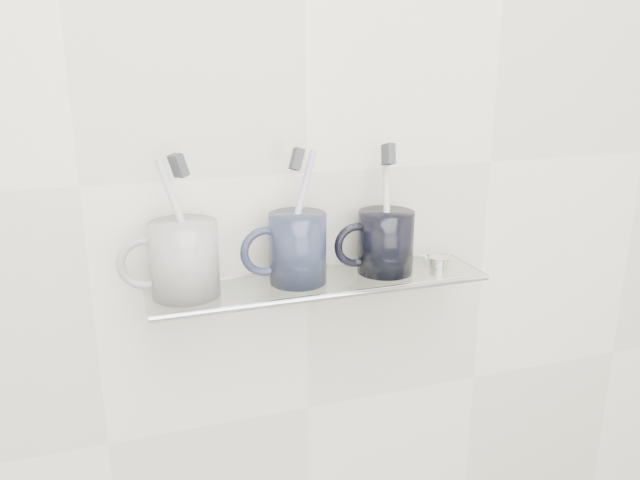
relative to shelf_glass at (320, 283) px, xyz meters
name	(u,v)px	position (x,y,z in m)	size (l,w,h in m)	color
wall_back	(307,173)	(0.00, 0.06, 0.15)	(2.50, 2.50, 0.00)	silver
shelf_glass	(320,283)	(0.00, 0.00, 0.00)	(0.50, 0.12, 0.01)	silver
shelf_rail	(332,296)	(0.00, -0.06, 0.00)	(0.01, 0.01, 0.50)	silver
bracket_left	(172,295)	(-0.21, 0.05, -0.01)	(0.02, 0.02, 0.03)	silver
bracket_right	(431,265)	(0.21, 0.05, -0.01)	(0.02, 0.02, 0.03)	silver
mug_left	(185,259)	(-0.19, 0.00, 0.06)	(0.09, 0.09, 0.10)	silver
mug_left_handle	(145,263)	(-0.25, 0.00, 0.06)	(0.07, 0.07, 0.01)	silver
toothbrush_left	(182,225)	(-0.19, 0.00, 0.10)	(0.01, 0.01, 0.19)	silver
bristles_left	(178,166)	(-0.19, 0.00, 0.19)	(0.01, 0.02, 0.03)	#35393C
mug_center	(298,248)	(-0.03, 0.00, 0.06)	(0.08, 0.08, 0.10)	black
mug_center_handle	(266,251)	(-0.08, 0.00, 0.06)	(0.07, 0.07, 0.01)	black
toothbrush_center	(297,215)	(-0.03, 0.00, 0.10)	(0.01, 0.01, 0.19)	#AAA9D5
bristles_center	(297,159)	(-0.03, 0.00, 0.19)	(0.01, 0.02, 0.03)	#35393C
mug_right	(386,242)	(0.11, 0.00, 0.05)	(0.08, 0.08, 0.10)	black
mug_right_handle	(356,245)	(0.06, 0.00, 0.05)	(0.07, 0.07, 0.01)	black
toothbrush_right	(387,208)	(0.11, 0.00, 0.10)	(0.01, 0.01, 0.19)	silver
bristles_right	(388,154)	(0.11, 0.00, 0.19)	(0.01, 0.02, 0.03)	#35393C
chrome_cap	(439,261)	(0.20, 0.00, 0.01)	(0.03, 0.03, 0.01)	silver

